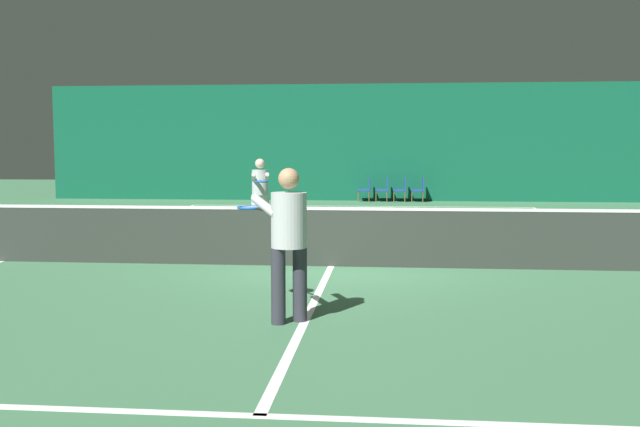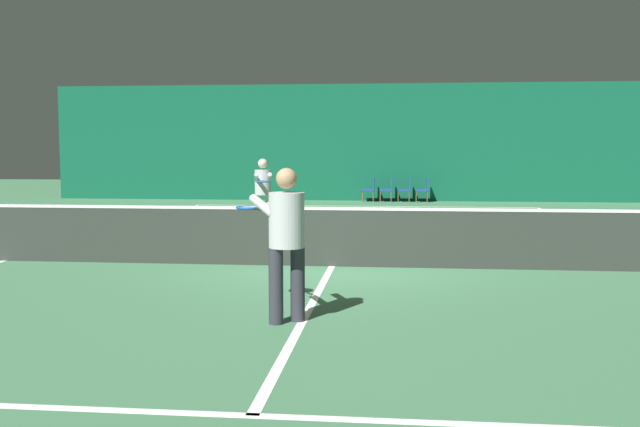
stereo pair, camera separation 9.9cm
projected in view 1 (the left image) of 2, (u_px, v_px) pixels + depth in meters
The scene contains 14 objects.
ground_plane at pixel (331, 266), 11.34m from camera, with size 60.00×60.00×0.00m, color #3D704C.
backdrop_curtain at pixel (363, 143), 25.48m from camera, with size 23.00×0.12×4.17m.
court_line_baseline_far at pixel (360, 206), 23.14m from camera, with size 11.00×0.10×0.00m.
court_line_service_far at pixel (351, 224), 17.69m from camera, with size 8.25×0.10×0.00m.
court_line_service_near at pixel (259, 416), 5.00m from camera, with size 8.25×0.10×0.00m.
court_line_sideline_left at pixel (2, 261), 11.86m from camera, with size 0.10×23.80×0.00m.
court_line_centre at pixel (331, 266), 11.34m from camera, with size 0.10×12.80×0.00m.
tennis_net at pixel (331, 235), 11.29m from camera, with size 12.00×0.10×1.07m.
player_near at pixel (287, 233), 7.64m from camera, with size 1.06×1.31×1.67m.
player_far at pixel (260, 188), 16.42m from camera, with size 0.60×1.38×1.64m.
courtside_chair_0 at pixel (366, 188), 25.07m from camera, with size 0.44×0.44×0.84m.
courtside_chair_1 at pixel (384, 188), 25.01m from camera, with size 0.44×0.44×0.84m.
courtside_chair_2 at pixel (402, 188), 24.95m from camera, with size 0.44×0.44×0.84m.
courtside_chair_3 at pixel (420, 188), 24.89m from camera, with size 0.44×0.44×0.84m.
Camera 1 is at (0.88, -11.18, 1.87)m, focal length 40.00 mm.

